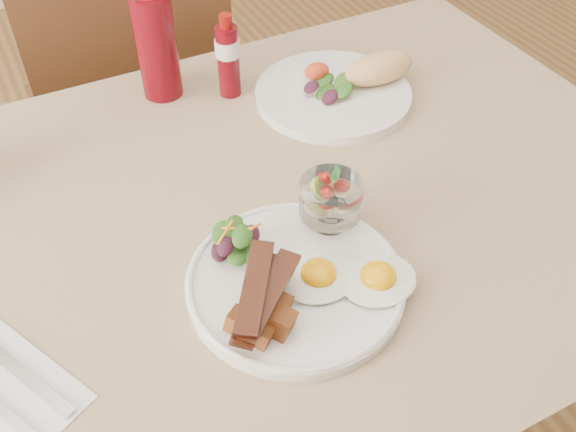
{
  "coord_description": "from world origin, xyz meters",
  "views": [
    {
      "loc": [
        -0.25,
        -0.62,
        1.39
      ],
      "look_at": [
        0.02,
        -0.09,
        0.82
      ],
      "focal_mm": 40.0,
      "sensor_mm": 36.0,
      "label": 1
    }
  ],
  "objects_px": {
    "ketchup_bottle": "(156,44)",
    "hot_sauce_bottle": "(228,57)",
    "table": "(250,254)",
    "second_plate": "(344,87)",
    "chair_far": "(134,108)",
    "main_plate": "(296,283)",
    "fruit_cup": "(331,198)"
  },
  "relations": [
    {
      "from": "ketchup_bottle",
      "to": "hot_sauce_bottle",
      "type": "xyz_separation_m",
      "value": [
        0.11,
        -0.05,
        -0.02
      ]
    },
    {
      "from": "table",
      "to": "second_plate",
      "type": "relative_size",
      "value": 4.48
    },
    {
      "from": "table",
      "to": "hot_sauce_bottle",
      "type": "xyz_separation_m",
      "value": [
        0.1,
        0.29,
        0.16
      ]
    },
    {
      "from": "table",
      "to": "chair_far",
      "type": "relative_size",
      "value": 1.43
    },
    {
      "from": "ketchup_bottle",
      "to": "chair_far",
      "type": "bearing_deg",
      "value": 89.21
    },
    {
      "from": "main_plate",
      "to": "fruit_cup",
      "type": "relative_size",
      "value": 3.24
    },
    {
      "from": "fruit_cup",
      "to": "second_plate",
      "type": "relative_size",
      "value": 0.29
    },
    {
      "from": "chair_far",
      "to": "main_plate",
      "type": "xyz_separation_m",
      "value": [
        -0.0,
        -0.82,
        0.24
      ]
    },
    {
      "from": "ketchup_bottle",
      "to": "main_plate",
      "type": "bearing_deg",
      "value": -89.84
    },
    {
      "from": "main_plate",
      "to": "chair_far",
      "type": "bearing_deg",
      "value": 89.8
    },
    {
      "from": "fruit_cup",
      "to": "table",
      "type": "bearing_deg",
      "value": 133.49
    },
    {
      "from": "ketchup_bottle",
      "to": "hot_sauce_bottle",
      "type": "relative_size",
      "value": 1.37
    },
    {
      "from": "table",
      "to": "ketchup_bottle",
      "type": "xyz_separation_m",
      "value": [
        -0.0,
        0.35,
        0.18
      ]
    },
    {
      "from": "chair_far",
      "to": "main_plate",
      "type": "bearing_deg",
      "value": -90.2
    },
    {
      "from": "second_plate",
      "to": "ketchup_bottle",
      "type": "distance_m",
      "value": 0.33
    },
    {
      "from": "table",
      "to": "ketchup_bottle",
      "type": "height_order",
      "value": "ketchup_bottle"
    },
    {
      "from": "chair_far",
      "to": "second_plate",
      "type": "bearing_deg",
      "value": -59.62
    },
    {
      "from": "main_plate",
      "to": "ketchup_bottle",
      "type": "relative_size",
      "value": 1.38
    },
    {
      "from": "main_plate",
      "to": "hot_sauce_bottle",
      "type": "bearing_deg",
      "value": 76.92
    },
    {
      "from": "second_plate",
      "to": "hot_sauce_bottle",
      "type": "xyz_separation_m",
      "value": [
        -0.17,
        0.1,
        0.05
      ]
    },
    {
      "from": "chair_far",
      "to": "second_plate",
      "type": "relative_size",
      "value": 3.13
    },
    {
      "from": "chair_far",
      "to": "second_plate",
      "type": "distance_m",
      "value": 0.6
    },
    {
      "from": "chair_far",
      "to": "hot_sauce_bottle",
      "type": "distance_m",
      "value": 0.49
    },
    {
      "from": "chair_far",
      "to": "hot_sauce_bottle",
      "type": "relative_size",
      "value": 6.24
    },
    {
      "from": "chair_far",
      "to": "hot_sauce_bottle",
      "type": "bearing_deg",
      "value": -74.76
    },
    {
      "from": "table",
      "to": "ketchup_bottle",
      "type": "relative_size",
      "value": 6.53
    },
    {
      "from": "chair_far",
      "to": "ketchup_bottle",
      "type": "height_order",
      "value": "ketchup_bottle"
    },
    {
      "from": "table",
      "to": "second_plate",
      "type": "bearing_deg",
      "value": 35.03
    },
    {
      "from": "table",
      "to": "second_plate",
      "type": "xyz_separation_m",
      "value": [
        0.28,
        0.19,
        0.11
      ]
    },
    {
      "from": "fruit_cup",
      "to": "hot_sauce_bottle",
      "type": "distance_m",
      "value": 0.38
    },
    {
      "from": "main_plate",
      "to": "ketchup_bottle",
      "type": "height_order",
      "value": "ketchup_bottle"
    },
    {
      "from": "chair_far",
      "to": "ketchup_bottle",
      "type": "bearing_deg",
      "value": -90.79
    }
  ]
}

